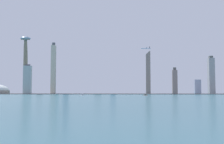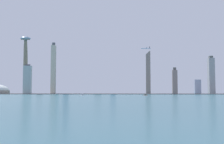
{
  "view_description": "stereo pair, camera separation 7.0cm",
  "coord_description": "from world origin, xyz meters",
  "px_view_note": "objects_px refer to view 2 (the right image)",
  "views": [
    {
      "loc": [
        79.96,
        -416.56,
        10.03
      ],
      "look_at": [
        17.32,
        532.22,
        75.32
      ],
      "focal_mm": 44.99,
      "sensor_mm": 36.0,
      "label": 1
    },
    {
      "loc": [
        80.03,
        -416.55,
        10.03
      ],
      "look_at": [
        17.32,
        532.22,
        75.32
      ],
      "focal_mm": 44.99,
      "sensor_mm": 36.0,
      "label": 2
    }
  ],
  "objects_px": {
    "skyscraper_9": "(27,80)",
    "skyscraper_8": "(211,76)",
    "skyscraper_10": "(56,78)",
    "skyscraper_1": "(66,72)",
    "airplane": "(146,48)",
    "skyscraper_3": "(98,88)",
    "skyscraper_7": "(53,69)",
    "skyscraper_4": "(197,87)",
    "skyscraper_5": "(113,83)",
    "skyscraper_6": "(175,82)",
    "skyscraper_0": "(40,87)",
    "boat_0": "(145,95)",
    "boat_2": "(82,95)",
    "observation_tower": "(26,54)",
    "skyscraper_2": "(148,72)"
  },
  "relations": [
    {
      "from": "skyscraper_9",
      "to": "skyscraper_8",
      "type": "bearing_deg",
      "value": 3.7
    },
    {
      "from": "skyscraper_10",
      "to": "skyscraper_1",
      "type": "bearing_deg",
      "value": 19.77
    },
    {
      "from": "airplane",
      "to": "skyscraper_3",
      "type": "bearing_deg",
      "value": -49.62
    },
    {
      "from": "skyscraper_7",
      "to": "skyscraper_4",
      "type": "bearing_deg",
      "value": 2.35
    },
    {
      "from": "skyscraper_1",
      "to": "skyscraper_5",
      "type": "height_order",
      "value": "skyscraper_1"
    },
    {
      "from": "skyscraper_6",
      "to": "skyscraper_0",
      "type": "bearing_deg",
      "value": 177.13
    },
    {
      "from": "skyscraper_1",
      "to": "airplane",
      "type": "height_order",
      "value": "skyscraper_1"
    },
    {
      "from": "skyscraper_1",
      "to": "airplane",
      "type": "bearing_deg",
      "value": -25.75
    },
    {
      "from": "skyscraper_0",
      "to": "skyscraper_9",
      "type": "distance_m",
      "value": 94.6
    },
    {
      "from": "skyscraper_7",
      "to": "boat_0",
      "type": "distance_m",
      "value": 446.87
    },
    {
      "from": "boat_2",
      "to": "skyscraper_3",
      "type": "bearing_deg",
      "value": 146.59
    },
    {
      "from": "skyscraper_3",
      "to": "boat_2",
      "type": "bearing_deg",
      "value": -89.69
    },
    {
      "from": "skyscraper_0",
      "to": "boat_2",
      "type": "bearing_deg",
      "value": -58.54
    },
    {
      "from": "observation_tower",
      "to": "skyscraper_5",
      "type": "relative_size",
      "value": 3.43
    },
    {
      "from": "boat_0",
      "to": "skyscraper_4",
      "type": "bearing_deg",
      "value": -169.89
    },
    {
      "from": "skyscraper_6",
      "to": "boat_0",
      "type": "height_order",
      "value": "skyscraper_6"
    },
    {
      "from": "skyscraper_3",
      "to": "skyscraper_4",
      "type": "xyz_separation_m",
      "value": [
        349.18,
        -30.92,
        1.86
      ]
    },
    {
      "from": "skyscraper_1",
      "to": "airplane",
      "type": "relative_size",
      "value": 5.44
    },
    {
      "from": "skyscraper_1",
      "to": "skyscraper_8",
      "type": "xyz_separation_m",
      "value": [
        522.18,
        -61.99,
        -19.06
      ]
    },
    {
      "from": "skyscraper_9",
      "to": "boat_2",
      "type": "bearing_deg",
      "value": -49.26
    },
    {
      "from": "observation_tower",
      "to": "skyscraper_6",
      "type": "bearing_deg",
      "value": 4.02
    },
    {
      "from": "skyscraper_2",
      "to": "skyscraper_10",
      "type": "height_order",
      "value": "skyscraper_2"
    },
    {
      "from": "skyscraper_4",
      "to": "skyscraper_9",
      "type": "distance_m",
      "value": 587.9
    },
    {
      "from": "skyscraper_6",
      "to": "skyscraper_3",
      "type": "bearing_deg",
      "value": 178.61
    },
    {
      "from": "boat_2",
      "to": "skyscraper_2",
      "type": "bearing_deg",
      "value": 118.75
    },
    {
      "from": "skyscraper_0",
      "to": "skyscraper_8",
      "type": "bearing_deg",
      "value": -4.53
    },
    {
      "from": "skyscraper_5",
      "to": "skyscraper_7",
      "type": "distance_m",
      "value": 220.07
    },
    {
      "from": "skyscraper_6",
      "to": "skyscraper_9",
      "type": "bearing_deg",
      "value": -172.76
    },
    {
      "from": "observation_tower",
      "to": "skyscraper_3",
      "type": "bearing_deg",
      "value": 9.77
    },
    {
      "from": "observation_tower",
      "to": "skyscraper_10",
      "type": "relative_size",
      "value": 2.5
    },
    {
      "from": "skyscraper_4",
      "to": "skyscraper_9",
      "type": "relative_size",
      "value": 0.49
    },
    {
      "from": "skyscraper_7",
      "to": "skyscraper_9",
      "type": "bearing_deg",
      "value": -166.59
    },
    {
      "from": "skyscraper_7",
      "to": "skyscraper_10",
      "type": "height_order",
      "value": "skyscraper_7"
    },
    {
      "from": "skyscraper_8",
      "to": "boat_0",
      "type": "xyz_separation_m",
      "value": [
        -244.19,
        -336.37,
        -62.08
      ]
    },
    {
      "from": "skyscraper_0",
      "to": "skyscraper_6",
      "type": "relative_size",
      "value": 0.52
    },
    {
      "from": "skyscraper_0",
      "to": "skyscraper_2",
      "type": "xyz_separation_m",
      "value": [
        404.22,
        -22.69,
        53.48
      ]
    },
    {
      "from": "skyscraper_5",
      "to": "skyscraper_6",
      "type": "bearing_deg",
      "value": -3.23
    },
    {
      "from": "skyscraper_7",
      "to": "skyscraper_8",
      "type": "height_order",
      "value": "skyscraper_7"
    },
    {
      "from": "skyscraper_2",
      "to": "skyscraper_8",
      "type": "height_order",
      "value": "skyscraper_2"
    },
    {
      "from": "skyscraper_9",
      "to": "skyscraper_4",
      "type": "bearing_deg",
      "value": 3.99
    },
    {
      "from": "skyscraper_5",
      "to": "skyscraper_1",
      "type": "bearing_deg",
      "value": 171.99
    },
    {
      "from": "skyscraper_3",
      "to": "skyscraper_5",
      "type": "height_order",
      "value": "skyscraper_5"
    },
    {
      "from": "observation_tower",
      "to": "skyscraper_4",
      "type": "relative_size",
      "value": 6.29
    },
    {
      "from": "skyscraper_2",
      "to": "skyscraper_4",
      "type": "bearing_deg",
      "value": -9.0
    },
    {
      "from": "skyscraper_4",
      "to": "skyscraper_0",
      "type": "bearing_deg",
      "value": 175.08
    },
    {
      "from": "observation_tower",
      "to": "boat_0",
      "type": "height_order",
      "value": "observation_tower"
    },
    {
      "from": "skyscraper_3",
      "to": "boat_0",
      "type": "relative_size",
      "value": 3.82
    },
    {
      "from": "skyscraper_5",
      "to": "skyscraper_6",
      "type": "relative_size",
      "value": 0.97
    },
    {
      "from": "skyscraper_4",
      "to": "skyscraper_10",
      "type": "xyz_separation_m",
      "value": [
        -511.41,
        48.94,
        36.01
      ]
    },
    {
      "from": "skyscraper_1",
      "to": "boat_0",
      "type": "xyz_separation_m",
      "value": [
        277.98,
        -398.36,
        -81.13
      ]
    }
  ]
}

